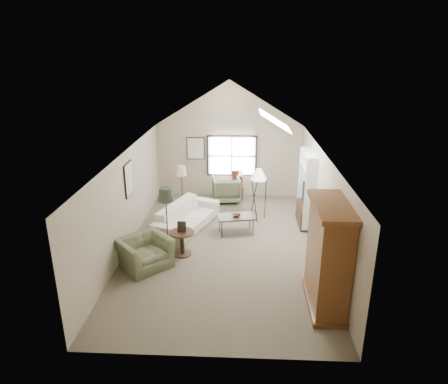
{
  "coord_description": "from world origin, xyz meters",
  "views": [
    {
      "loc": [
        0.47,
        -9.41,
        4.93
      ],
      "look_at": [
        0.0,
        0.4,
        1.4
      ],
      "focal_mm": 32.0,
      "sensor_mm": 36.0,
      "label": 1
    }
  ],
  "objects_px": {
    "coffee_table": "(236,225)",
    "side_chair": "(238,185)",
    "armchair_near": "(145,253)",
    "armchair_far": "(226,189)",
    "armoire": "(328,256)",
    "side_table": "(182,243)",
    "sofa": "(187,216)"
  },
  "relations": [
    {
      "from": "armchair_far",
      "to": "armoire",
      "type": "bearing_deg",
      "value": 102.85
    },
    {
      "from": "armoire",
      "to": "side_table",
      "type": "relative_size",
      "value": 3.51
    },
    {
      "from": "armchair_near",
      "to": "coffee_table",
      "type": "distance_m",
      "value": 2.88
    },
    {
      "from": "armoire",
      "to": "side_chair",
      "type": "height_order",
      "value": "armoire"
    },
    {
      "from": "coffee_table",
      "to": "armchair_near",
      "type": "bearing_deg",
      "value": -137.81
    },
    {
      "from": "armoire",
      "to": "coffee_table",
      "type": "height_order",
      "value": "armoire"
    },
    {
      "from": "sofa",
      "to": "coffee_table",
      "type": "height_order",
      "value": "sofa"
    },
    {
      "from": "armoire",
      "to": "side_chair",
      "type": "bearing_deg",
      "value": 106.97
    },
    {
      "from": "side_chair",
      "to": "coffee_table",
      "type": "bearing_deg",
      "value": -99.14
    },
    {
      "from": "armchair_far",
      "to": "coffee_table",
      "type": "xyz_separation_m",
      "value": [
        0.39,
        -2.54,
        -0.16
      ]
    },
    {
      "from": "armoire",
      "to": "armchair_near",
      "type": "bearing_deg",
      "value": 161.72
    },
    {
      "from": "sofa",
      "to": "armchair_near",
      "type": "bearing_deg",
      "value": -176.61
    },
    {
      "from": "sofa",
      "to": "coffee_table",
      "type": "distance_m",
      "value": 1.47
    },
    {
      "from": "coffee_table",
      "to": "side_table",
      "type": "distance_m",
      "value": 1.86
    },
    {
      "from": "coffee_table",
      "to": "armchair_far",
      "type": "bearing_deg",
      "value": 98.66
    },
    {
      "from": "armchair_near",
      "to": "side_table",
      "type": "xyz_separation_m",
      "value": [
        0.8,
        0.64,
        -0.05
      ]
    },
    {
      "from": "armoire",
      "to": "side_table",
      "type": "height_order",
      "value": "armoire"
    },
    {
      "from": "armchair_near",
      "to": "side_chair",
      "type": "height_order",
      "value": "side_chair"
    },
    {
      "from": "coffee_table",
      "to": "side_chair",
      "type": "xyz_separation_m",
      "value": [
        -0.0,
        2.85,
        0.21
      ]
    },
    {
      "from": "armoire",
      "to": "armchair_near",
      "type": "distance_m",
      "value": 4.27
    },
    {
      "from": "armoire",
      "to": "side_table",
      "type": "distance_m",
      "value": 3.83
    },
    {
      "from": "armoire",
      "to": "sofa",
      "type": "distance_m",
      "value": 4.9
    },
    {
      "from": "coffee_table",
      "to": "side_table",
      "type": "relative_size",
      "value": 1.63
    },
    {
      "from": "armchair_near",
      "to": "armchair_far",
      "type": "distance_m",
      "value": 4.8
    },
    {
      "from": "armchair_near",
      "to": "armchair_far",
      "type": "bearing_deg",
      "value": 25.72
    },
    {
      "from": "armchair_far",
      "to": "coffee_table",
      "type": "distance_m",
      "value": 2.57
    },
    {
      "from": "sofa",
      "to": "side_chair",
      "type": "height_order",
      "value": "side_chair"
    },
    {
      "from": "sofa",
      "to": "side_table",
      "type": "distance_m",
      "value": 1.6
    },
    {
      "from": "armchair_near",
      "to": "armchair_far",
      "type": "relative_size",
      "value": 1.2
    },
    {
      "from": "armchair_near",
      "to": "coffee_table",
      "type": "bearing_deg",
      "value": -0.74
    },
    {
      "from": "armchair_near",
      "to": "side_chair",
      "type": "xyz_separation_m",
      "value": [
        2.13,
        4.78,
        0.11
      ]
    },
    {
      "from": "sofa",
      "to": "armchair_far",
      "type": "bearing_deg",
      "value": -4.56
    }
  ]
}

